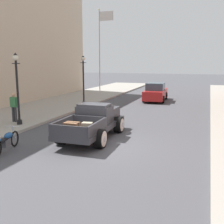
{
  "coord_description": "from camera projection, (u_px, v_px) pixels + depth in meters",
  "views": [
    {
      "loc": [
        4.28,
        -10.74,
        3.56
      ],
      "look_at": [
        -0.31,
        2.37,
        1.0
      ],
      "focal_mm": 44.37,
      "sensor_mm": 36.0,
      "label": 1
    }
  ],
  "objects": [
    {
      "name": "flagpole",
      "position": [
        101.0,
        41.0,
        31.34
      ],
      "size": [
        1.74,
        0.16,
        9.16
      ],
      "color": "#B2B2B7",
      "rests_on": "sidewalk_left"
    },
    {
      "name": "pedestrian_sidewalk_left",
      "position": [
        14.0,
        106.0,
        15.62
      ],
      "size": [
        0.53,
        0.22,
        1.65
      ],
      "color": "#333338",
      "rests_on": "sidewalk_left"
    },
    {
      "name": "ground_plane",
      "position": [
        101.0,
        144.0,
        12.0
      ],
      "size": [
        140.0,
        140.0,
        0.0
      ],
      "primitive_type": "plane",
      "color": "#47474C"
    },
    {
      "name": "hotrod_truck_gunmetal",
      "position": [
        94.0,
        121.0,
        13.16
      ],
      "size": [
        2.27,
        4.98,
        1.58
      ],
      "color": "#333338",
      "rests_on": "ground"
    },
    {
      "name": "motorcycle_parked",
      "position": [
        6.0,
        141.0,
        10.95
      ],
      "size": [
        0.72,
        2.08,
        0.93
      ],
      "color": "black",
      "rests_on": "ground"
    },
    {
      "name": "street_lamp_far",
      "position": [
        83.0,
        76.0,
        21.65
      ],
      "size": [
        0.5,
        0.32,
        3.85
      ],
      "color": "black",
      "rests_on": "sidewalk_left"
    },
    {
      "name": "car_background_red",
      "position": [
        155.0,
        92.0,
        25.04
      ],
      "size": [
        2.02,
        4.38,
        1.65
      ],
      "color": "#AD1E1E",
      "rests_on": "ground"
    },
    {
      "name": "street_lamp_near",
      "position": [
        17.0,
        83.0,
        14.77
      ],
      "size": [
        0.5,
        0.32,
        3.85
      ],
      "color": "black",
      "rests_on": "sidewalk_left"
    }
  ]
}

